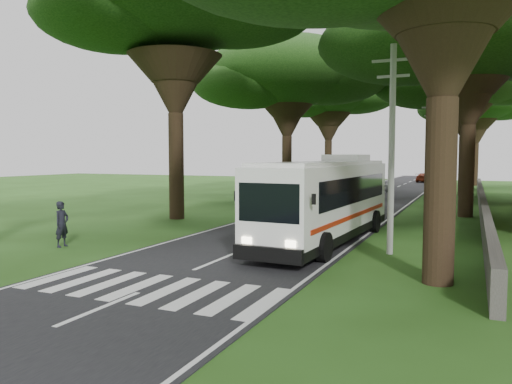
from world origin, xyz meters
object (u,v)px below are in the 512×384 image
Objects in this scene: pole_mid at (432,151)px; pedestrian at (62,224)px; coach_bus at (327,199)px; pole_near at (392,146)px; pole_far at (446,152)px; distant_car_a at (377,185)px; distant_car_c at (425,178)px.

pole_mid is 4.18× the size of pedestrian.
pedestrian is at bearing -147.82° from coach_bus.
pole_far is (0.00, 40.00, 0.00)m from pole_near.
pole_far is 1.82× the size of distant_car_a.
coach_bus is 2.71× the size of distant_car_c.
pole_near is 55.53m from distant_car_c.
pole_mid is at bearing 83.71° from coach_bus.
distant_car_a is at bearing -132.21° from pole_far.
distant_car_a is at bearing 91.08° from distant_car_c.
pole_near is 1.82× the size of distant_car_a.
distant_car_c is at bearing 102.61° from pole_far.
pole_mid is 14.89m from distant_car_a.
pole_near is 13.76m from pedestrian.
coach_bus is (-2.97, 1.62, -2.27)m from pole_near.
distant_car_c is at bearing 93.37° from coach_bus.
pole_far reaches higher than distant_car_a.
pole_near is 33.82m from distant_car_a.
pole_near is at bearing 101.98° from distant_car_c.
distant_car_a is 0.98× the size of distant_car_c.
pedestrian is at bearing -163.05° from pole_near.
coach_bus is 2.76× the size of distant_car_a.
pole_mid is at bearing 103.98° from distant_car_c.
distant_car_c is (-3.43, 55.32, -3.50)m from pole_near.
pole_mid reaches higher than distant_car_a.
pole_mid reaches higher than coach_bus.
pole_mid is (0.00, 20.00, 0.00)m from pole_near.
pedestrian reaches higher than distant_car_a.
pole_mid and pole_far have the same top height.
pole_far is 4.18× the size of pedestrian.
distant_car_c is at bearing -91.61° from distant_car_a.
pole_far is (0.00, 20.00, 0.00)m from pole_mid.
distant_car_a reaches higher than distant_car_c.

